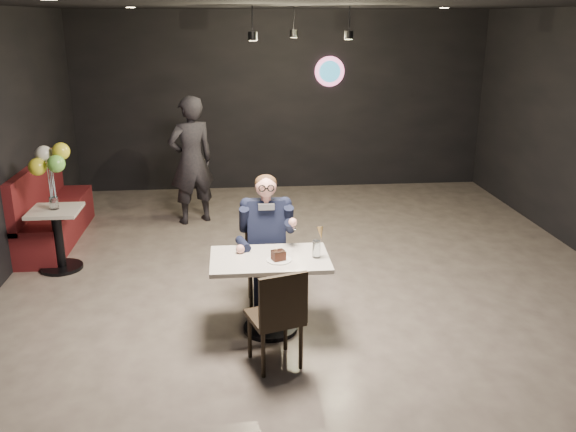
{
  "coord_description": "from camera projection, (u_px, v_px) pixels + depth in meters",
  "views": [
    {
      "loc": [
        -0.88,
        -5.94,
        2.87
      ],
      "look_at": [
        -0.33,
        -0.1,
        0.95
      ],
      "focal_mm": 38.0,
      "sensor_mm": 36.0,
      "label": 1
    }
  ],
  "objects": [
    {
      "name": "seated_man",
      "position": [
        266.0,
        240.0,
        6.17
      ],
      "size": [
        0.6,
        0.8,
        1.44
      ],
      "primitive_type": "cube",
      "color": "black",
      "rests_on": "floor"
    },
    {
      "name": "mint_leaf",
      "position": [
        277.0,
        252.0,
        5.52
      ],
      "size": [
        0.06,
        0.04,
        0.01
      ],
      "primitive_type": "ellipsoid",
      "color": "#297E2A",
      "rests_on": "cake_slice"
    },
    {
      "name": "chair_near",
      "position": [
        275.0,
        315.0,
        5.18
      ],
      "size": [
        0.54,
        0.56,
        0.92
      ],
      "primitive_type": "cube",
      "rotation": [
        0.0,
        0.0,
        0.3
      ],
      "color": "black",
      "rests_on": "floor"
    },
    {
      "name": "main_table",
      "position": [
        270.0,
        294.0,
        5.76
      ],
      "size": [
        1.1,
        0.7,
        0.75
      ],
      "primitive_type": "cube",
      "color": "silver",
      "rests_on": "floor"
    },
    {
      "name": "side_table",
      "position": [
        59.0,
        241.0,
        7.19
      ],
      "size": [
        0.57,
        0.57,
        0.71
      ],
      "primitive_type": "cube",
      "color": "silver",
      "rests_on": "floor"
    },
    {
      "name": "cake_slice",
      "position": [
        278.0,
        256.0,
        5.55
      ],
      "size": [
        0.14,
        0.13,
        0.08
      ],
      "primitive_type": "cube",
      "rotation": [
        0.0,
        0.0,
        0.35
      ],
      "color": "black",
      "rests_on": "dessert_plate"
    },
    {
      "name": "sundae_glass",
      "position": [
        316.0,
        249.0,
        5.62
      ],
      "size": [
        0.07,
        0.07,
        0.16
      ],
      "primitive_type": "cylinder",
      "color": "silver",
      "rests_on": "main_table"
    },
    {
      "name": "balloon_vase",
      "position": [
        54.0,
        203.0,
        7.04
      ],
      "size": [
        0.1,
        0.1,
        0.15
      ],
      "primitive_type": "cylinder",
      "color": "silver",
      "rests_on": "side_table"
    },
    {
      "name": "chair_far",
      "position": [
        267.0,
        264.0,
        6.26
      ],
      "size": [
        0.42,
        0.46,
        0.92
      ],
      "primitive_type": "cube",
      "color": "black",
      "rests_on": "floor"
    },
    {
      "name": "dessert_plate",
      "position": [
        279.0,
        260.0,
        5.57
      ],
      "size": [
        0.23,
        0.23,
        0.01
      ],
      "primitive_type": "cylinder",
      "color": "white",
      "rests_on": "main_table"
    },
    {
      "name": "wall_sign",
      "position": [
        330.0,
        71.0,
        10.27
      ],
      "size": [
        0.5,
        0.06,
        0.5
      ],
      "primitive_type": null,
      "color": "pink",
      "rests_on": "floor"
    },
    {
      "name": "booth_bench",
      "position": [
        54.0,
        203.0,
        8.05
      ],
      "size": [
        0.53,
        2.12,
        1.06
      ],
      "primitive_type": "cube",
      "color": "#4A1011",
      "rests_on": "floor"
    },
    {
      "name": "passerby",
      "position": [
        191.0,
        161.0,
        8.7
      ],
      "size": [
        0.79,
        0.68,
        1.84
      ],
      "primitive_type": "imported",
      "rotation": [
        0.0,
        0.0,
        3.58
      ],
      "color": "black",
      "rests_on": "floor"
    },
    {
      "name": "pendant_lights",
      "position": [
        299.0,
        16.0,
        7.58
      ],
      "size": [
        1.4,
        1.2,
        0.36
      ],
      "primitive_type": "cube",
      "color": "black",
      "rests_on": "floor"
    },
    {
      "name": "balloon_bunch",
      "position": [
        50.0,
        171.0,
        6.92
      ],
      "size": [
        0.37,
        0.37,
        0.6
      ],
      "primitive_type": "cube",
      "color": "yellow",
      "rests_on": "balloon_vase"
    },
    {
      "name": "floor",
      "position": [
        318.0,
        296.0,
        6.59
      ],
      "size": [
        9.0,
        9.0,
        0.0
      ],
      "primitive_type": "plane",
      "color": "gray",
      "rests_on": "ground"
    },
    {
      "name": "wafer_cone",
      "position": [
        321.0,
        233.0,
        5.58
      ],
      "size": [
        0.07,
        0.07,
        0.12
      ],
      "primitive_type": "cone",
      "rotation": [
        0.0,
        0.0,
        0.26
      ],
      "color": "#B8874B",
      "rests_on": "sundae_glass"
    }
  ]
}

